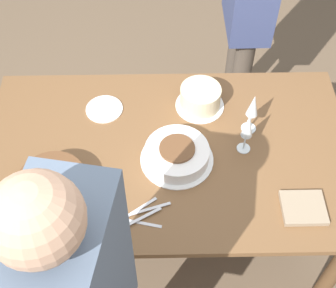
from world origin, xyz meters
The scene contains 10 objects.
ground_plane centered at (0.00, 0.00, 0.00)m, with size 12.00×12.00×0.00m, color brown.
dining_table centered at (0.00, 0.00, 0.67)m, with size 1.61×0.96×0.77m.
cake_center_white centered at (0.04, -0.05, 0.81)m, with size 0.31×0.31×0.08m.
cake_front_chocolate centered at (-0.46, -0.19, 0.82)m, with size 0.31×0.31×0.09m.
cake_back_decorated centered at (0.15, 0.26, 0.83)m, with size 0.23×0.23×0.11m.
wine_glass_near centered at (0.36, 0.12, 0.92)m, with size 0.07×0.07×0.21m.
wine_glass_far centered at (0.33, 0.01, 0.92)m, with size 0.06×0.06×0.22m.
dessert_plate_left centered at (-0.29, 0.25, 0.78)m, with size 0.17×0.17×0.01m.
fork_pile centered at (-0.10, -0.31, 0.78)m, with size 0.20×0.14×0.01m.
napkin_stack centered at (0.53, -0.30, 0.79)m, with size 0.17×0.15×0.02m.
Camera 1 is at (-0.02, -1.21, 2.39)m, focal length 50.00 mm.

